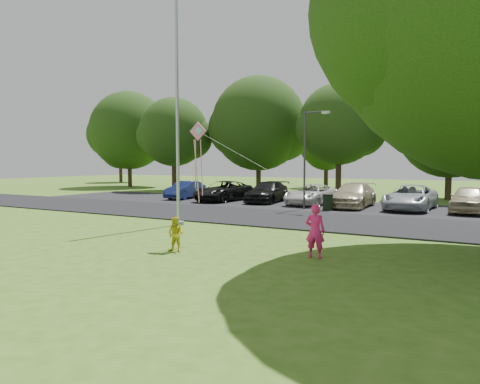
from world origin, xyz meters
The scene contains 12 objects.
ground centered at (0.00, 0.00, 0.00)m, with size 120.00×120.00×0.00m, color #3F6B1C.
park_road centered at (0.00, 9.00, 0.03)m, with size 60.00×6.00×0.06m, color black.
parking_strip centered at (0.00, 15.50, 0.03)m, with size 42.00×7.00×0.06m, color black.
flagpole centered at (-3.50, 5.00, 4.17)m, with size 0.50×0.50×10.00m.
street_lamp centered at (-0.52, 12.95, 3.34)m, with size 1.55×0.46×5.55m.
trash_can centered at (0.62, 13.00, 0.47)m, with size 0.59×0.59×0.94m.
tree_row centered at (1.59, 24.23, 5.71)m, with size 64.35×11.94×10.88m.
horizon_trees centered at (4.06, 33.88, 4.30)m, with size 77.46×7.20×7.02m.
parked_cars centered at (0.15, 15.47, 0.74)m, with size 22.80×5.47×1.41m.
woman centered at (3.70, 1.73, 0.76)m, with size 0.56×0.37×1.53m, color #FF2175.
child_yellow centered at (-0.23, 0.50, 0.53)m, with size 0.52×0.40×1.07m, color gold.
kite centered at (-0.21, 1.77, 3.23)m, with size 4.28×0.65×2.64m.
Camera 1 is at (7.54, -9.72, 2.69)m, focal length 32.00 mm.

